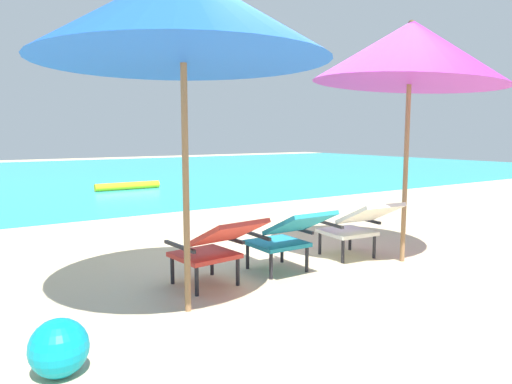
{
  "coord_description": "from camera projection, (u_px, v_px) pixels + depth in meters",
  "views": [
    {
      "loc": [
        -2.77,
        -3.59,
        1.38
      ],
      "look_at": [
        0.0,
        0.62,
        0.75
      ],
      "focal_mm": 32.64,
      "sensor_mm": 36.0,
      "label": 1
    }
  ],
  "objects": [
    {
      "name": "beach_ball",
      "position": [
        59.0,
        348.0,
        2.66
      ],
      "size": [
        0.34,
        0.34,
        0.34
      ],
      "primitive_type": "sphere",
      "color": "#0A93AD",
      "rests_on": "ground_plane"
    },
    {
      "name": "swim_buoy",
      "position": [
        128.0,
        186.0,
        11.54
      ],
      "size": [
        1.6,
        0.18,
        0.18
      ],
      "primitive_type": "cylinder",
      "rotation": [
        0.0,
        1.57,
        0.0
      ],
      "color": "yellow",
      "rests_on": "ocean_band"
    },
    {
      "name": "beach_umbrella_left",
      "position": [
        183.0,
        15.0,
        3.38
      ],
      "size": [
        2.96,
        2.96,
        2.59
      ],
      "color": "olive",
      "rests_on": "ground_plane"
    },
    {
      "name": "lounge_chair_right",
      "position": [
        357.0,
        224.0,
        5.08
      ],
      "size": [
        0.62,
        0.92,
        0.68
      ],
      "color": "silver",
      "rests_on": "ground_plane"
    },
    {
      "name": "ground_plane",
      "position": [
        148.0,
        215.0,
        7.97
      ],
      "size": [
        40.0,
        40.0,
        0.0
      ],
      "primitive_type": "plane",
      "color": "#CCB78E"
    },
    {
      "name": "lounge_chair_center",
      "position": [
        287.0,
        234.0,
        4.55
      ],
      "size": [
        0.55,
        0.88,
        0.68
      ],
      "color": "teal",
      "rests_on": "ground_plane"
    },
    {
      "name": "beach_umbrella_right",
      "position": [
        410.0,
        53.0,
        4.81
      ],
      "size": [
        2.81,
        2.81,
        2.6
      ],
      "color": "olive",
      "rests_on": "ground_plane"
    },
    {
      "name": "ocean_band",
      "position": [
        51.0,
        176.0,
        15.43
      ],
      "size": [
        40.0,
        18.0,
        0.01
      ],
      "primitive_type": "cube",
      "color": "#28B2B7",
      "rests_on": "ground_plane"
    },
    {
      "name": "lounge_chair_left",
      "position": [
        215.0,
        245.0,
        4.11
      ],
      "size": [
        0.62,
        0.93,
        0.68
      ],
      "color": "red",
      "rests_on": "ground_plane"
    }
  ]
}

